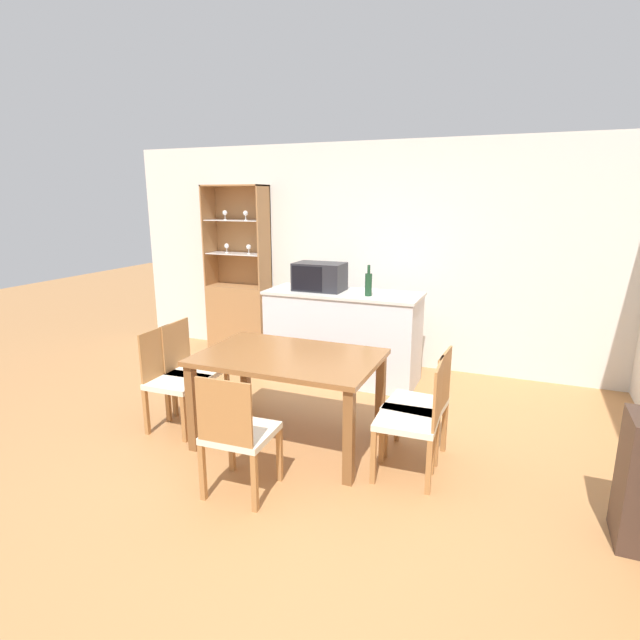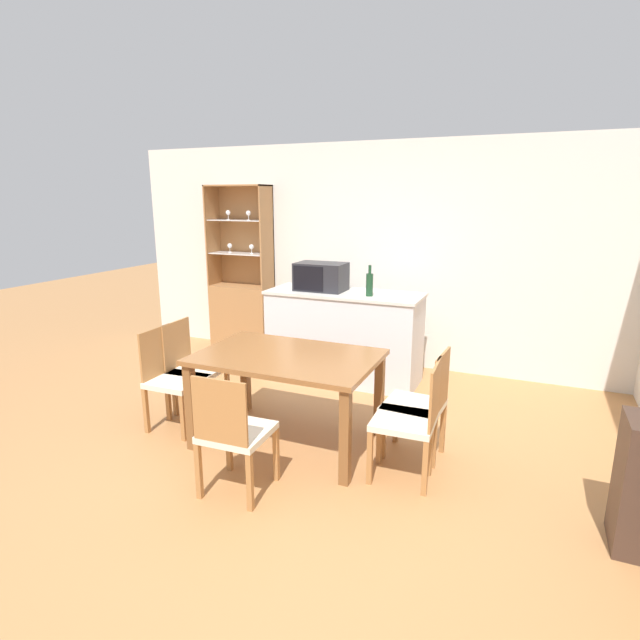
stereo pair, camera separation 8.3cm
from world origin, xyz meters
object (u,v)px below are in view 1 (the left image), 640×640
object	(u,v)px
microwave	(319,277)
dining_chair_side_right_near	(414,419)
dining_table	(289,367)
display_cabinet	(240,304)
dining_chair_head_near	(238,433)
dining_chair_side_right_far	(421,404)
dining_chair_side_left_far	(193,370)
dining_chair_side_left_near	(173,380)
wine_bottle	(368,284)

from	to	relation	value
microwave	dining_chair_side_right_near	bearing A→B (deg)	-50.27
dining_table	display_cabinet	bearing A→B (deg)	129.24
microwave	dining_chair_head_near	bearing A→B (deg)	-81.03
dining_chair_side_right_far	dining_chair_side_left_far	distance (m)	2.05
dining_chair_side_right_far	dining_chair_side_left_near	bearing A→B (deg)	101.70
dining_chair_side_left_near	wine_bottle	distance (m)	2.11
dining_chair_side_left_near	wine_bottle	world-z (taller)	wine_bottle
dining_table	dining_chair_side_left_far	size ratio (longest dim) A/B	1.62
wine_bottle	dining_chair_side_right_far	bearing A→B (deg)	-57.88
dining_chair_side_right_near	wine_bottle	bearing A→B (deg)	25.53
display_cabinet	dining_chair_side_right_near	xyz separation A→B (m)	(2.73, -2.22, -0.16)
display_cabinet	dining_table	world-z (taller)	display_cabinet
display_cabinet	dining_chair_side_left_far	xyz separation A→B (m)	(0.68, -1.95, -0.16)
dining_chair_side_left_far	wine_bottle	bearing A→B (deg)	133.93
display_cabinet	dining_chair_head_near	size ratio (longest dim) A/B	2.41
dining_table	dining_chair_side_right_near	size ratio (longest dim) A/B	1.62
dining_chair_side_right_near	display_cabinet	bearing A→B (deg)	48.92
dining_chair_head_near	microwave	world-z (taller)	microwave
wine_bottle	dining_chair_side_left_near	bearing A→B (deg)	-128.01
dining_chair_side_right_far	dining_chair_side_right_near	size ratio (longest dim) A/B	1.00
display_cabinet	dining_chair_side_right_near	size ratio (longest dim) A/B	2.41
dining_chair_side_right_near	microwave	bearing A→B (deg)	37.82
dining_chair_side_left_far	microwave	size ratio (longest dim) A/B	1.64
dining_chair_side_right_far	wine_bottle	size ratio (longest dim) A/B	2.75
dining_chair_side_right_far	wine_bottle	world-z (taller)	wine_bottle
display_cabinet	dining_chair_side_left_far	distance (m)	2.07
display_cabinet	microwave	distance (m)	1.54
wine_bottle	dining_chair_side_left_far	bearing A→B (deg)	-133.45
dining_chair_head_near	dining_chair_side_left_far	world-z (taller)	same
microwave	dining_table	bearing A→B (deg)	-76.64
dining_chair_side_left_near	display_cabinet	bearing A→B (deg)	-163.84
dining_chair_side_right_near	dining_chair_side_left_near	size ratio (longest dim) A/B	1.00
display_cabinet	dining_chair_side_left_far	size ratio (longest dim) A/B	2.41
dining_table	dining_chair_side_right_near	bearing A→B (deg)	-7.63
dining_chair_head_near	microwave	bearing A→B (deg)	96.71
dining_chair_side_left_near	microwave	size ratio (longest dim) A/B	1.64
dining_chair_side_right_far	dining_chair_head_near	world-z (taller)	same
display_cabinet	dining_chair_side_right_far	xyz separation A→B (m)	(2.73, -1.95, -0.16)
dining_table	dining_chair_side_left_far	distance (m)	1.05
display_cabinet	dining_chair_side_left_far	world-z (taller)	display_cabinet
dining_chair_side_right_far	dining_chair_side_left_near	world-z (taller)	same
dining_chair_side_right_near	microwave	distance (m)	2.28
dining_chair_side_right_far	dining_chair_side_left_far	xyz separation A→B (m)	(-2.05, 0.00, 0.00)
display_cabinet	wine_bottle	bearing A→B (deg)	-18.75
dining_chair_head_near	microwave	size ratio (longest dim) A/B	1.64
display_cabinet	dining_chair_side_left_far	bearing A→B (deg)	-70.79
dining_table	wine_bottle	world-z (taller)	wine_bottle
dining_chair_side_right_near	wine_bottle	xyz separation A→B (m)	(-0.82, 1.58, 0.65)
dining_chair_side_right_far	dining_chair_side_right_near	xyz separation A→B (m)	(0.00, -0.27, 0.00)
dining_table	dining_chair_side_left_far	xyz separation A→B (m)	(-1.03, 0.14, -0.20)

